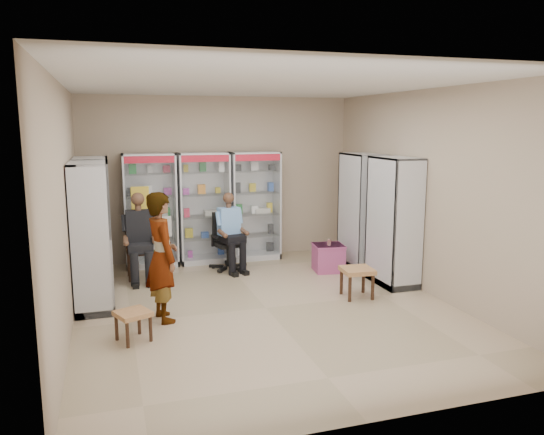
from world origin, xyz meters
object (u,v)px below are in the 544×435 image
object	(u,v)px
cabinet_back_left	(150,211)
woven_stool_a	(357,283)
cabinet_right_near	(394,222)
cabinet_right_far	(361,211)
standing_man	(162,257)
cabinet_left_far	(94,223)
seated_shopkeeper	(229,234)
cabinet_back_right	(255,206)
pink_trunk	(328,258)
wooden_chair	(140,250)
cabinet_back_mid	(204,208)
woven_stool_b	(133,326)
cabinet_left_near	(92,237)
office_chair	(228,241)

from	to	relation	value
cabinet_back_left	woven_stool_a	size ratio (longest dim) A/B	4.60
cabinet_back_left	cabinet_right_near	xyz separation A→B (m)	(3.53, -2.23, 0.00)
cabinet_right_near	cabinet_right_far	bearing A→B (deg)	0.00
standing_man	cabinet_left_far	bearing A→B (deg)	12.90
cabinet_back_left	seated_shopkeeper	size ratio (longest dim) A/B	1.58
cabinet_right_far	cabinet_back_left	bearing A→B (deg)	72.25
cabinet_back_right	cabinet_right_near	bearing A→B (deg)	-53.84
cabinet_right_far	pink_trunk	world-z (taller)	cabinet_right_far
cabinet_right_far	seated_shopkeeper	size ratio (longest dim) A/B	1.58
cabinet_left_far	standing_man	world-z (taller)	cabinet_left_far
wooden_chair	seated_shopkeeper	bearing A→B (deg)	2.89
cabinet_left_far	standing_man	bearing A→B (deg)	24.84
cabinet_back_mid	standing_man	size ratio (longest dim) A/B	1.20
wooden_chair	seated_shopkeeper	world-z (taller)	seated_shopkeeper
pink_trunk	woven_stool_b	distance (m)	3.96
cabinet_back_right	cabinet_right_far	world-z (taller)	same
cabinet_left_far	wooden_chair	distance (m)	0.89
woven_stool_b	standing_man	distance (m)	0.97
cabinet_left_far	cabinet_back_right	bearing A→B (deg)	108.19
cabinet_left_near	pink_trunk	world-z (taller)	cabinet_left_near
wooden_chair	standing_man	xyz separation A→B (m)	(0.17, -2.03, 0.36)
office_chair	woven_stool_a	size ratio (longest dim) A/B	2.29
woven_stool_a	woven_stool_b	world-z (taller)	woven_stool_a
pink_trunk	standing_man	size ratio (longest dim) A/B	0.29
office_chair	wooden_chair	bearing A→B (deg)	172.72
cabinet_back_left	pink_trunk	distance (m)	3.22
cabinet_left_far	cabinet_left_near	size ratio (longest dim) A/B	1.00
seated_shopkeeper	standing_man	world-z (taller)	standing_man
office_chair	woven_stool_b	world-z (taller)	office_chair
cabinet_right_near	cabinet_left_near	bearing A→B (deg)	87.43
cabinet_back_right	pink_trunk	xyz separation A→B (m)	(0.96, -1.25, -0.77)
cabinet_back_mid	woven_stool_b	distance (m)	3.74
woven_stool_b	cabinet_left_near	bearing A→B (deg)	108.32
woven_stool_a	woven_stool_b	size ratio (longest dim) A/B	1.21
pink_trunk	woven_stool_a	bearing A→B (deg)	-96.53
cabinet_back_mid	woven_stool_b	size ratio (longest dim) A/B	5.58
cabinet_right_near	cabinet_left_near	world-z (taller)	same
office_chair	seated_shopkeeper	bearing A→B (deg)	-102.07
cabinet_right_far	wooden_chair	world-z (taller)	cabinet_right_far
cabinet_left_far	cabinet_left_near	distance (m)	1.10
standing_man	office_chair	bearing A→B (deg)	-43.74
cabinet_left_far	woven_stool_b	size ratio (longest dim) A/B	5.58
cabinet_back_right	office_chair	world-z (taller)	cabinet_back_right
cabinet_back_mid	cabinet_right_far	world-z (taller)	same
cabinet_back_right	woven_stool_a	xyz separation A→B (m)	(0.80, -2.67, -0.78)
cabinet_back_left	cabinet_right_near	size ratio (longest dim) A/B	1.00
cabinet_back_left	cabinet_back_right	xyz separation A→B (m)	(1.90, 0.00, 0.00)
cabinet_back_right	wooden_chair	distance (m)	2.33
cabinet_back_left	cabinet_right_far	distance (m)	3.71
woven_stool_a	cabinet_left_near	bearing A→B (deg)	169.98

